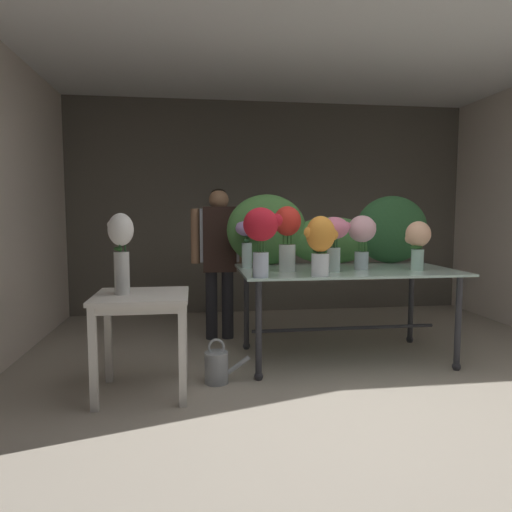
# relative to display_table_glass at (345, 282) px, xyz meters

# --- Properties ---
(ground_plane) EXTENTS (7.83, 7.83, 0.00)m
(ground_plane) POSITION_rel_display_table_glass_xyz_m (-0.30, 0.36, -0.69)
(ground_plane) COLOR #9E9384
(wall_back) EXTENTS (5.26, 0.12, 2.71)m
(wall_back) POSITION_rel_display_table_glass_xyz_m (-0.30, 2.14, 0.66)
(wall_back) COLOR #5B564C
(wall_back) RESTS_ON ground
(wall_left) EXTENTS (0.12, 3.68, 2.71)m
(wall_left) POSITION_rel_display_table_glass_xyz_m (-2.93, 0.36, 0.66)
(wall_left) COLOR beige
(wall_left) RESTS_ON ground
(ceiling_slab) EXTENTS (5.38, 3.68, 0.12)m
(ceiling_slab) POSITION_rel_display_table_glass_xyz_m (-0.30, 0.36, 2.07)
(ceiling_slab) COLOR silver
(ceiling_slab) RESTS_ON wall_back
(display_table_glass) EXTENTS (1.85, 1.02, 0.81)m
(display_table_glass) POSITION_rel_display_table_glass_xyz_m (0.00, 0.00, 0.00)
(display_table_glass) COLOR silver
(display_table_glass) RESTS_ON ground
(side_table_white) EXTENTS (0.65, 0.61, 0.72)m
(side_table_white) POSITION_rel_display_table_glass_xyz_m (-1.68, -0.56, -0.07)
(side_table_white) COLOR silver
(side_table_white) RESTS_ON ground
(florist) EXTENTS (0.57, 0.24, 1.53)m
(florist) POSITION_rel_display_table_glass_xyz_m (-1.05, 0.81, 0.25)
(florist) COLOR #232328
(florist) RESTS_ON ground
(foliage_backdrop) EXTENTS (1.96, 0.28, 0.66)m
(foliage_backdrop) POSITION_rel_display_table_glass_xyz_m (-0.03, 0.39, 0.41)
(foliage_backdrop) COLOR #477F3D
(foliage_backdrop) RESTS_ON display_table_glass
(vase_peach_hydrangea) EXTENTS (0.21, 0.21, 0.42)m
(vase_peach_hydrangea) POSITION_rel_display_table_glass_xyz_m (0.56, -0.19, 0.37)
(vase_peach_hydrangea) COLOR silver
(vase_peach_hydrangea) RESTS_ON display_table_glass
(vase_lilac_carnations) EXTENTS (0.23, 0.20, 0.42)m
(vase_lilac_carnations) POSITION_rel_display_table_glass_xyz_m (-0.84, 0.19, 0.39)
(vase_lilac_carnations) COLOR silver
(vase_lilac_carnations) RESTS_ON display_table_glass
(vase_blush_tulips) EXTENTS (0.25, 0.24, 0.46)m
(vase_blush_tulips) POSITION_rel_display_table_glass_xyz_m (0.13, -0.05, 0.41)
(vase_blush_tulips) COLOR silver
(vase_blush_tulips) RESTS_ON display_table_glass
(vase_crimson_stock) EXTENTS (0.30, 0.26, 0.53)m
(vase_crimson_stock) POSITION_rel_display_table_glass_xyz_m (-0.81, -0.43, 0.46)
(vase_crimson_stock) COLOR silver
(vase_crimson_stock) RESTS_ON display_table_glass
(vase_rosy_roses) EXTENTS (0.26, 0.24, 0.45)m
(vase_rosy_roses) POSITION_rel_display_table_glass_xyz_m (-0.16, -0.18, 0.41)
(vase_rosy_roses) COLOR silver
(vase_rosy_roses) RESTS_ON display_table_glass
(vase_scarlet_dahlias) EXTENTS (0.23, 0.23, 0.54)m
(vase_scarlet_dahlias) POSITION_rel_display_table_glass_xyz_m (-0.54, -0.10, 0.43)
(vase_scarlet_dahlias) COLOR silver
(vase_scarlet_dahlias) RESTS_ON display_table_glass
(vase_sunset_freesia) EXTENTS (0.27, 0.22, 0.46)m
(vase_sunset_freesia) POSITION_rel_display_table_glass_xyz_m (-0.35, -0.43, 0.38)
(vase_sunset_freesia) COLOR silver
(vase_sunset_freesia) RESTS_ON display_table_glass
(vase_white_roses_tall) EXTENTS (0.18, 0.18, 0.57)m
(vase_white_roses_tall) POSITION_rel_display_table_glass_xyz_m (-1.81, -0.56, 0.36)
(vase_white_roses_tall) COLOR silver
(vase_white_roses_tall) RESTS_ON side_table_white
(watering_can) EXTENTS (0.35, 0.18, 0.34)m
(watering_can) POSITION_rel_display_table_glass_xyz_m (-1.15, -0.43, -0.57)
(watering_can) COLOR #999EA3
(watering_can) RESTS_ON ground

